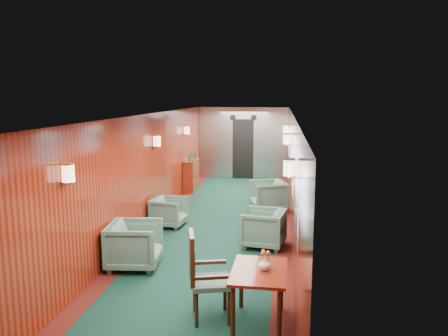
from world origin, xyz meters
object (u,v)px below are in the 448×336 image
dining_table (259,279)px  armchair_left_near (135,245)px  credenza (191,175)px  armchair_left_far (169,212)px  side_chair (202,273)px  armchair_right_far (268,196)px  armchair_right_near (263,228)px

dining_table → armchair_left_near: 2.62m
credenza → dining_table: bearing=-72.1°
credenza → armchair_left_far: size_ratio=1.73×
side_chair → armchair_right_far: 5.43m
dining_table → armchair_left_far: 4.39m
side_chair → armchair_left_far: (-1.42, 3.79, -0.30)m
dining_table → credenza: bearing=109.3°
dining_table → armchair_left_far: dining_table is taller
dining_table → armchair_left_near: size_ratio=1.15×
armchair_right_far → armchair_left_near: bearing=-45.2°
credenza → armchair_left_near: size_ratio=1.42×
dining_table → armchair_right_near: (-0.07, 2.83, -0.24)m
armchair_right_far → credenza: bearing=-148.3°
side_chair → armchair_right_far: bearing=68.7°
side_chair → armchair_right_far: size_ratio=1.40×
dining_table → credenza: 7.81m
credenza → armchair_right_near: 5.16m
credenza → armchair_right_far: credenza is taller
armchair_right_near → armchair_left_far: bearing=-106.1°
credenza → armchair_right_far: 3.07m
dining_table → armchair_right_far: armchair_right_far is taller
armchair_left_far → dining_table: bearing=-144.3°
armchair_right_far → armchair_left_far: bearing=-69.7°
side_chair → armchair_left_near: 2.07m
side_chair → dining_table: bearing=-18.3°
side_chair → armchair_left_near: bearing=118.3°
side_chair → armchair_right_far: side_chair is taller
side_chair → armchair_left_near: (-1.40, 1.50, -0.23)m
armchair_left_far → armchair_right_far: (2.06, 1.60, 0.05)m
side_chair → credenza: 7.58m
armchair_right_near → credenza: bearing=-143.3°
armchair_left_near → dining_table: bearing=-131.7°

